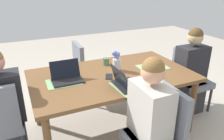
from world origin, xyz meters
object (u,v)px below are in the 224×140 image
phone_black (109,76)px  coffee_mug_centre_left (106,62)px  dining_table (112,80)px  coffee_mug_near_right (67,65)px  laptop_far_left_mid (125,83)px  chair_far_left_mid (159,131)px  flower_vase (116,61)px  laptop_head_right_left_far (67,77)px  chair_head_left_left_near (189,75)px  coffee_mug_near_left (151,71)px  chair_near_right_near (86,68)px  person_head_left_left_near (190,76)px  person_head_right_left_far (4,113)px  person_far_left_mid (149,127)px

phone_black → coffee_mug_centre_left: bearing=-174.0°
dining_table → coffee_mug_near_right: size_ratio=16.97×
laptop_far_left_mid → coffee_mug_centre_left: size_ratio=3.52×
chair_far_left_mid → flower_vase: flower_vase is taller
coffee_mug_near_right → laptop_head_right_left_far: bearing=76.5°
chair_head_left_left_near → coffee_mug_near_left: size_ratio=8.86×
chair_head_left_left_near → chair_near_right_near: size_ratio=1.00×
dining_table → chair_near_right_near: (0.03, -0.88, -0.18)m
person_head_left_left_near → coffee_mug_centre_left: bearing=-16.7°
chair_head_left_left_near → flower_vase: bearing=-2.0°
laptop_head_right_left_far → coffee_mug_near_left: (-0.90, 0.26, 0.01)m
person_head_right_left_far → coffee_mug_near_right: size_ratio=11.07×
dining_table → coffee_mug_near_left: 0.46m
chair_head_left_left_near → person_head_left_left_near: 0.10m
coffee_mug_near_right → phone_black: (-0.38, 0.41, -0.05)m
person_head_left_left_near → person_far_left_mid: 1.36m
coffee_mug_near_left → phone_black: coffee_mug_near_left is taller
coffee_mug_centre_left → laptop_far_left_mid: bearing=83.7°
person_head_right_left_far → coffee_mug_near_left: person_head_right_left_far is taller
chair_near_right_near → laptop_far_left_mid: laptop_far_left_mid is taller
person_head_left_left_near → coffee_mug_centre_left: (1.11, -0.33, 0.27)m
chair_head_left_left_near → phone_black: 1.32m
person_far_left_mid → coffee_mug_near_right: bearing=-67.6°
person_far_left_mid → laptop_head_right_left_far: bearing=-56.2°
person_far_left_mid → coffee_mug_centre_left: bearing=-91.9°
person_head_left_left_near → flower_vase: bearing=-6.1°
dining_table → flower_vase: 0.23m
laptop_head_right_left_far → coffee_mug_centre_left: size_ratio=3.52×
chair_head_left_left_near → person_head_left_left_near: (0.06, 0.07, 0.03)m
person_far_left_mid → flower_vase: 0.92m
person_head_left_left_near → chair_far_left_mid: person_head_left_left_near is taller
chair_near_right_near → chair_far_left_mid: bearing=94.1°
chair_near_right_near → coffee_mug_near_right: (0.41, 0.53, 0.31)m
person_head_left_left_near → chair_far_left_mid: bearing=36.4°
chair_near_right_near → laptop_far_left_mid: (-0.01, 1.23, 0.30)m
chair_far_left_mid → person_far_left_mid: (0.07, -0.06, 0.03)m
chair_far_left_mid → coffee_mug_centre_left: 1.16m
person_far_left_mid → coffee_mug_near_right: (0.46, -1.11, 0.28)m
dining_table → flower_vase: bearing=-139.4°
laptop_head_right_left_far → flower_vase: bearing=-175.6°
person_head_left_left_near → laptop_head_right_left_far: person_head_left_left_near is taller
person_head_left_left_near → person_head_right_left_far: bearing=-1.3°
laptop_far_left_mid → chair_far_left_mid: bearing=102.9°
person_head_right_left_far → coffee_mug_near_left: 1.60m
person_head_left_left_near → flower_vase: 1.13m
coffee_mug_near_right → flower_vase: bearing=153.3°
laptop_far_left_mid → coffee_mug_near_right: 0.81m
person_head_left_left_near → laptop_far_left_mid: (1.18, 0.31, 0.27)m
chair_far_left_mid → laptop_far_left_mid: size_ratio=2.81×
coffee_mug_centre_left → chair_head_left_left_near: bearing=167.6°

